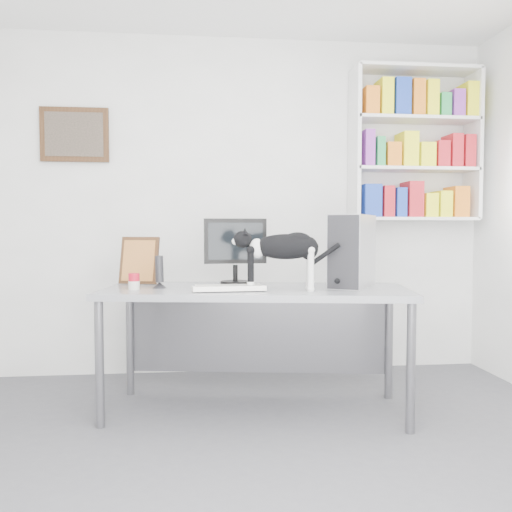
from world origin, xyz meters
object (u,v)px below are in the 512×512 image
(desk, at_px, (256,350))
(keyboard, at_px, (229,288))
(speaker, at_px, (159,271))
(cat, at_px, (283,261))
(bookshelf, at_px, (415,145))
(soup_can, at_px, (134,281))
(pc_tower, at_px, (352,251))
(leaning_print, at_px, (139,260))
(monitor, at_px, (235,251))

(desk, xyz_separation_m, keyboard, (-0.18, -0.14, 0.41))
(speaker, relative_size, cat, 0.37)
(desk, relative_size, speaker, 8.99)
(keyboard, xyz_separation_m, speaker, (-0.43, 0.20, 0.09))
(bookshelf, distance_m, soup_can, 2.52)
(speaker, distance_m, soup_can, 0.17)
(desk, bearing_deg, keyboard, -133.57)
(desk, relative_size, pc_tower, 4.12)
(keyboard, distance_m, soup_can, 0.59)
(speaker, xyz_separation_m, leaning_print, (-0.15, 0.26, 0.06))
(speaker, relative_size, soup_can, 2.12)
(soup_can, bearing_deg, desk, 0.20)
(keyboard, relative_size, cat, 0.75)
(monitor, bearing_deg, keyboard, -102.25)
(keyboard, relative_size, pc_tower, 0.94)
(cat, bearing_deg, soup_can, 174.59)
(soup_can, distance_m, cat, 0.93)
(monitor, height_order, speaker, monitor)
(monitor, relative_size, speaker, 2.13)
(monitor, relative_size, leaning_print, 1.37)
(desk, distance_m, pc_tower, 0.89)
(bookshelf, height_order, monitor, bookshelf)
(desk, bearing_deg, speaker, -176.81)
(keyboard, bearing_deg, leaning_print, 138.18)
(pc_tower, relative_size, cat, 0.80)
(leaning_print, bearing_deg, speaker, -41.74)
(soup_can, xyz_separation_m, cat, (0.90, -0.17, 0.13))
(monitor, bearing_deg, cat, -62.57)
(soup_can, bearing_deg, pc_tower, 0.98)
(keyboard, relative_size, soup_can, 4.34)
(bookshelf, relative_size, cat, 2.13)
(desk, relative_size, soup_can, 19.06)
(bookshelf, distance_m, cat, 1.84)
(bookshelf, xyz_separation_m, monitor, (-1.50, -0.60, -0.83))
(leaning_print, distance_m, cat, 1.03)
(desk, xyz_separation_m, monitor, (-0.11, 0.27, 0.62))
(desk, relative_size, keyboard, 4.39)
(bookshelf, bearing_deg, soup_can, -157.91)
(keyboard, distance_m, pc_tower, 0.85)
(keyboard, distance_m, leaning_print, 0.75)
(monitor, height_order, keyboard, monitor)
(leaning_print, xyz_separation_m, cat, (0.90, -0.50, 0.01))
(pc_tower, relative_size, leaning_print, 1.40)
(bookshelf, distance_m, speaker, 2.35)
(pc_tower, bearing_deg, desk, -147.90)
(desk, xyz_separation_m, leaning_print, (-0.76, 0.32, 0.56))
(soup_can, bearing_deg, monitor, 22.95)
(desk, bearing_deg, soup_can, -170.78)
(monitor, distance_m, leaning_print, 0.65)
(pc_tower, bearing_deg, speaker, -151.68)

